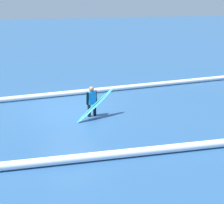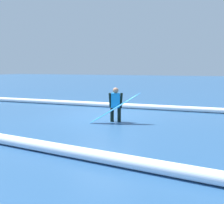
% 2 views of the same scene
% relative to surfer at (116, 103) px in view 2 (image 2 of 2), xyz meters
% --- Properties ---
extents(ground_plane, '(124.43, 124.43, 0.00)m').
position_rel_surfer_xyz_m(ground_plane, '(0.87, -0.68, -0.75)').
color(ground_plane, navy).
extents(surfer, '(0.50, 0.31, 1.35)m').
position_rel_surfer_xyz_m(surfer, '(0.00, 0.00, 0.00)').
color(surfer, black).
rests_on(surfer, ground_plane).
extents(surfboard, '(1.91, 0.95, 1.21)m').
position_rel_surfer_xyz_m(surfboard, '(-0.09, 0.30, -0.16)').
color(surfboard, '#268CE5').
rests_on(surfboard, ground_plane).
extents(wave_crest_foreground, '(23.28, 1.54, 0.26)m').
position_rel_surfer_xyz_m(wave_crest_foreground, '(-0.80, -3.41, -0.62)').
color(wave_crest_foreground, white).
rests_on(wave_crest_foreground, ground_plane).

